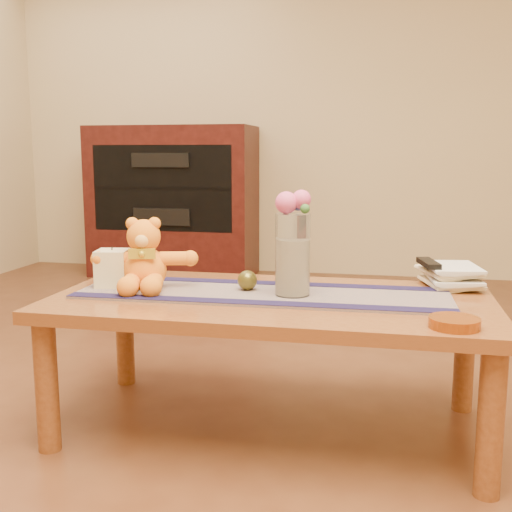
% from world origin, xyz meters
% --- Properties ---
extents(floor, '(5.50, 5.50, 0.00)m').
position_xyz_m(floor, '(0.00, 0.00, 0.00)').
color(floor, '#4F2916').
rests_on(floor, ground).
extents(wall_back, '(5.50, 0.00, 5.50)m').
position_xyz_m(wall_back, '(0.00, 2.75, 1.35)').
color(wall_back, tan).
rests_on(wall_back, floor).
extents(coffee_table_top, '(1.40, 0.70, 0.04)m').
position_xyz_m(coffee_table_top, '(0.00, 0.00, 0.43)').
color(coffee_table_top, brown).
rests_on(coffee_table_top, floor).
extents(table_leg_fl, '(0.07, 0.07, 0.41)m').
position_xyz_m(table_leg_fl, '(-0.64, -0.29, 0.21)').
color(table_leg_fl, brown).
rests_on(table_leg_fl, floor).
extents(table_leg_fr, '(0.07, 0.07, 0.41)m').
position_xyz_m(table_leg_fr, '(0.64, -0.29, 0.21)').
color(table_leg_fr, brown).
rests_on(table_leg_fr, floor).
extents(table_leg_bl, '(0.07, 0.07, 0.41)m').
position_xyz_m(table_leg_bl, '(-0.64, 0.29, 0.21)').
color(table_leg_bl, brown).
rests_on(table_leg_bl, floor).
extents(table_leg_br, '(0.07, 0.07, 0.41)m').
position_xyz_m(table_leg_br, '(0.64, 0.29, 0.21)').
color(table_leg_br, brown).
rests_on(table_leg_br, floor).
extents(persian_runner, '(1.21, 0.38, 0.01)m').
position_xyz_m(persian_runner, '(-0.03, 0.02, 0.45)').
color(persian_runner, '#182044').
rests_on(persian_runner, coffee_table_top).
extents(runner_border_near, '(1.20, 0.09, 0.00)m').
position_xyz_m(runner_border_near, '(-0.03, -0.13, 0.46)').
color(runner_border_near, '#161236').
rests_on(runner_border_near, persian_runner).
extents(runner_border_far, '(1.20, 0.09, 0.00)m').
position_xyz_m(runner_border_far, '(-0.04, 0.16, 0.46)').
color(runner_border_far, '#161236').
rests_on(runner_border_far, persian_runner).
extents(teddy_bear, '(0.39, 0.34, 0.22)m').
position_xyz_m(teddy_bear, '(-0.43, 0.01, 0.57)').
color(teddy_bear, orange).
rests_on(teddy_bear, persian_runner).
extents(pillar_candle, '(0.12, 0.12, 0.12)m').
position_xyz_m(pillar_candle, '(-0.55, 0.01, 0.52)').
color(pillar_candle, beige).
rests_on(pillar_candle, persian_runner).
extents(candle_wick, '(0.00, 0.00, 0.01)m').
position_xyz_m(candle_wick, '(-0.55, 0.01, 0.59)').
color(candle_wick, black).
rests_on(candle_wick, pillar_candle).
extents(glass_vase, '(0.11, 0.11, 0.26)m').
position_xyz_m(glass_vase, '(0.07, 0.00, 0.59)').
color(glass_vase, silver).
rests_on(glass_vase, persian_runner).
extents(potpourri_fill, '(0.09, 0.09, 0.18)m').
position_xyz_m(potpourri_fill, '(0.07, 0.00, 0.55)').
color(potpourri_fill, beige).
rests_on(potpourri_fill, glass_vase).
extents(rose_left, '(0.07, 0.07, 0.07)m').
position_xyz_m(rose_left, '(0.05, -0.01, 0.75)').
color(rose_left, '#D74B89').
rests_on(rose_left, glass_vase).
extents(rose_right, '(0.06, 0.06, 0.06)m').
position_xyz_m(rose_right, '(0.09, 0.01, 0.76)').
color(rose_right, '#D74B89').
rests_on(rose_right, glass_vase).
extents(blue_flower_back, '(0.04, 0.04, 0.04)m').
position_xyz_m(blue_flower_back, '(0.08, 0.04, 0.75)').
color(blue_flower_back, '#5056AF').
rests_on(blue_flower_back, glass_vase).
extents(blue_flower_side, '(0.04, 0.04, 0.04)m').
position_xyz_m(blue_flower_side, '(0.04, 0.02, 0.74)').
color(blue_flower_side, '#5056AF').
rests_on(blue_flower_side, glass_vase).
extents(leaf_sprig, '(0.03, 0.03, 0.03)m').
position_xyz_m(leaf_sprig, '(0.11, -0.02, 0.74)').
color(leaf_sprig, '#33662D').
rests_on(leaf_sprig, glass_vase).
extents(bronze_ball, '(0.07, 0.07, 0.07)m').
position_xyz_m(bronze_ball, '(-0.09, 0.04, 0.49)').
color(bronze_ball, '#504A1A').
rests_on(bronze_ball, persian_runner).
extents(book_bottom, '(0.22, 0.26, 0.02)m').
position_xyz_m(book_bottom, '(0.50, 0.25, 0.46)').
color(book_bottom, '#F5E4BD').
rests_on(book_bottom, coffee_table_top).
extents(book_lower, '(0.19, 0.24, 0.02)m').
position_xyz_m(book_lower, '(0.50, 0.25, 0.48)').
color(book_lower, '#F5E4BD').
rests_on(book_lower, book_bottom).
extents(book_upper, '(0.23, 0.26, 0.02)m').
position_xyz_m(book_upper, '(0.49, 0.25, 0.50)').
color(book_upper, '#F5E4BD').
rests_on(book_upper, book_lower).
extents(book_top, '(0.20, 0.25, 0.02)m').
position_xyz_m(book_top, '(0.50, 0.25, 0.52)').
color(book_top, '#F5E4BD').
rests_on(book_top, book_upper).
extents(tv_remote, '(0.08, 0.17, 0.02)m').
position_xyz_m(tv_remote, '(0.50, 0.24, 0.54)').
color(tv_remote, black).
rests_on(tv_remote, book_top).
extents(amber_dish, '(0.14, 0.14, 0.03)m').
position_xyz_m(amber_dish, '(0.54, -0.26, 0.46)').
color(amber_dish, '#BF5914').
rests_on(amber_dish, coffee_table_top).
extents(media_cabinet, '(1.20, 0.50, 1.10)m').
position_xyz_m(media_cabinet, '(-1.20, 2.48, 0.55)').
color(media_cabinet, black).
rests_on(media_cabinet, floor).
extents(cabinet_cavity, '(1.02, 0.03, 0.61)m').
position_xyz_m(cabinet_cavity, '(-1.20, 2.25, 0.66)').
color(cabinet_cavity, black).
rests_on(cabinet_cavity, media_cabinet).
extents(cabinet_shelf, '(1.02, 0.20, 0.02)m').
position_xyz_m(cabinet_shelf, '(-1.20, 2.33, 0.66)').
color(cabinet_shelf, black).
rests_on(cabinet_shelf, media_cabinet).
extents(stereo_upper, '(0.42, 0.28, 0.10)m').
position_xyz_m(stereo_upper, '(-1.20, 2.35, 0.86)').
color(stereo_upper, black).
rests_on(stereo_upper, media_cabinet).
extents(stereo_lower, '(0.42, 0.28, 0.12)m').
position_xyz_m(stereo_lower, '(-1.20, 2.35, 0.46)').
color(stereo_lower, black).
rests_on(stereo_lower, media_cabinet).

